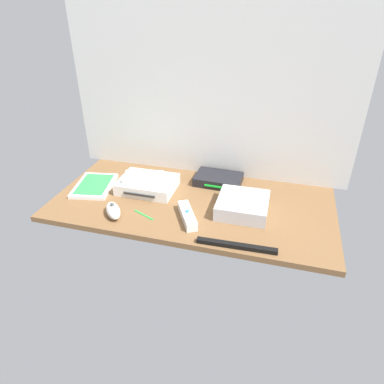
# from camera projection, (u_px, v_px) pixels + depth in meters

# --- Properties ---
(ground_plane) EXTENTS (1.00, 0.48, 0.02)m
(ground_plane) POSITION_uv_depth(u_px,v_px,m) (192.00, 204.00, 1.25)
(ground_plane) COLOR brown
(ground_plane) RESTS_ON ground
(back_wall) EXTENTS (1.10, 0.01, 0.64)m
(back_wall) POSITION_uv_depth(u_px,v_px,m) (210.00, 96.00, 1.29)
(back_wall) COLOR silver
(back_wall) RESTS_ON ground
(game_console) EXTENTS (0.21, 0.17, 0.04)m
(game_console) POSITION_uv_depth(u_px,v_px,m) (148.00, 184.00, 1.31)
(game_console) COLOR white
(game_console) RESTS_ON ground_plane
(mini_computer) EXTENTS (0.17, 0.17, 0.05)m
(mini_computer) POSITION_uv_depth(u_px,v_px,m) (243.00, 205.00, 1.18)
(mini_computer) COLOR silver
(mini_computer) RESTS_ON ground_plane
(game_case) EXTENTS (0.17, 0.21, 0.02)m
(game_case) POSITION_uv_depth(u_px,v_px,m) (95.00, 185.00, 1.34)
(game_case) COLOR white
(game_case) RESTS_ON ground_plane
(network_router) EXTENTS (0.18, 0.13, 0.03)m
(network_router) POSITION_uv_depth(u_px,v_px,m) (218.00, 179.00, 1.36)
(network_router) COLOR black
(network_router) RESTS_ON ground_plane
(remote_wand) EXTENTS (0.10, 0.15, 0.03)m
(remote_wand) POSITION_uv_depth(u_px,v_px,m) (187.00, 215.00, 1.14)
(remote_wand) COLOR white
(remote_wand) RESTS_ON ground_plane
(remote_nunchuk) EXTENTS (0.10, 0.11, 0.05)m
(remote_nunchuk) POSITION_uv_depth(u_px,v_px,m) (113.00, 210.00, 1.16)
(remote_nunchuk) COLOR white
(remote_nunchuk) RESTS_ON ground_plane
(remote_classic_pad) EXTENTS (0.16, 0.11, 0.02)m
(remote_classic_pad) POSITION_uv_depth(u_px,v_px,m) (143.00, 177.00, 1.30)
(remote_classic_pad) COLOR white
(remote_classic_pad) RESTS_ON game_console
(sensor_bar) EXTENTS (0.24, 0.03, 0.01)m
(sensor_bar) POSITION_uv_depth(u_px,v_px,m) (236.00, 246.00, 1.02)
(sensor_bar) COLOR black
(sensor_bar) RESTS_ON ground_plane
(stylus_pen) EXTENTS (0.08, 0.04, 0.01)m
(stylus_pen) POSITION_uv_depth(u_px,v_px,m) (144.00, 214.00, 1.17)
(stylus_pen) COLOR green
(stylus_pen) RESTS_ON ground_plane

